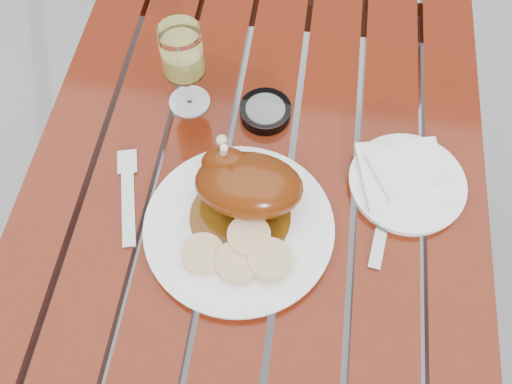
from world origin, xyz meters
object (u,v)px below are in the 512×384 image
wine_glass (185,69)px  side_plate (407,184)px  table (253,279)px  ashtray (265,112)px  dinner_plate (239,228)px

wine_glass → side_plate: 0.44m
table → ashtray: bearing=90.0°
side_plate → dinner_plate: bearing=-155.6°
table → wine_glass: size_ratio=6.57×
wine_glass → table: bearing=-52.4°
dinner_plate → side_plate: size_ratio=1.55×
wine_glass → ashtray: size_ratio=1.90×
table → dinner_plate: size_ratio=3.85×
ashtray → table: bearing=-90.0°
ashtray → side_plate: bearing=-24.6°
table → wine_glass: (-0.15, 0.19, 0.47)m
table → side_plate: 0.47m
dinner_plate → ashtray: bearing=87.1°
table → ashtray: 0.43m
wine_glass → ashtray: wine_glass is taller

